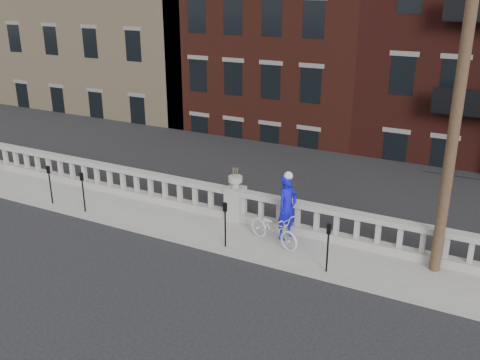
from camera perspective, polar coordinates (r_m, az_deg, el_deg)
The scene contains 12 objects.
ground at distance 14.37m, azimuth -8.14°, elevation -10.46°, with size 120.00×120.00×0.00m, color black.
sidewalk at distance 16.54m, azimuth -2.06°, elevation -5.63°, with size 32.00×2.20×0.15m, color gray.
balustrade at distance 17.06m, azimuth -0.49°, elevation -2.70°, with size 28.00×0.34×1.03m.
planter_pedestal at distance 16.99m, azimuth -0.49°, elevation -2.11°, with size 0.55×0.55×1.76m.
lower_level at distance 33.95m, azimuth 16.27°, elevation 11.54°, with size 80.00×44.00×20.80m.
utility_pole at distance 13.68m, azimuth 22.55°, elevation 10.10°, with size 1.60×0.28×10.00m.
parking_meter_a at distance 19.29m, azimuth -19.64°, elevation -0.03°, with size 0.10×0.09×1.36m.
parking_meter_b at distance 18.26m, azimuth -16.42°, elevation -0.80°, with size 0.10×0.09×1.36m.
parking_meter_c at distance 15.19m, azimuth -1.59°, elevation -4.24°, with size 0.10×0.09×1.36m.
parking_meter_d at distance 14.08m, azimuth 9.37°, elevation -6.60°, with size 0.10×0.09×1.36m.
bicycle at distance 15.51m, azimuth 3.63°, elevation -5.20°, with size 0.64×1.85×0.97m, color silver.
cyclist at distance 15.71m, azimuth 5.08°, elevation -2.90°, with size 0.72×0.47×1.98m, color #0F0DC4.
Camera 1 is at (7.51, -9.86, 7.28)m, focal length 40.00 mm.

